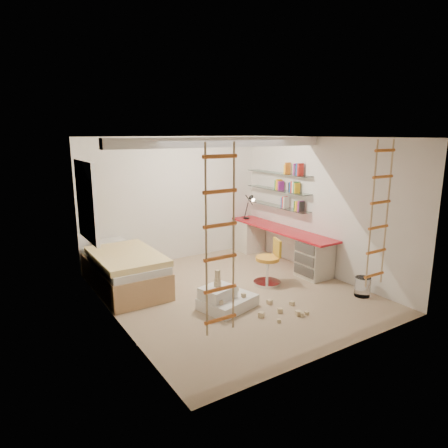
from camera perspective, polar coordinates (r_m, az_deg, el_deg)
floor at (r=6.91m, az=1.35°, el=-9.81°), size 4.50×4.50×0.00m
ceiling_beam at (r=6.63m, az=0.00°, el=11.62°), size 4.00×0.18×0.16m
window_frame at (r=7.07m, az=-19.07°, el=3.09°), size 0.06×1.15×1.35m
window_blind at (r=7.08m, az=-18.75°, el=3.12°), size 0.02×1.00×1.20m
rope_ladder_left at (r=4.33m, az=-0.55°, el=-2.53°), size 0.41×0.04×2.13m
rope_ladder_right at (r=6.16m, az=21.31°, el=1.22°), size 0.41×0.04×2.13m
waste_bin at (r=7.12m, az=19.17°, el=-8.46°), size 0.26×0.26×0.32m
desk at (r=8.42m, az=7.85°, el=-2.84°), size 0.56×2.80×0.75m
shelves at (r=8.49m, az=7.70°, el=4.87°), size 0.25×1.80×0.71m
bed at (r=7.23m, az=-14.05°, el=-6.37°), size 1.02×2.00×0.69m
task_lamp at (r=8.96m, az=3.81°, el=3.02°), size 0.14×0.36×0.57m
swivel_chair at (r=7.23m, az=6.41°, el=-6.24°), size 0.63×0.63×0.83m
play_platform at (r=6.31m, az=0.13°, el=-10.71°), size 0.94×0.82×0.36m
toy_blocks at (r=6.22m, az=5.01°, el=-10.82°), size 1.21×1.04×0.63m
books at (r=8.48m, az=7.72°, el=5.48°), size 0.14×0.70×0.92m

